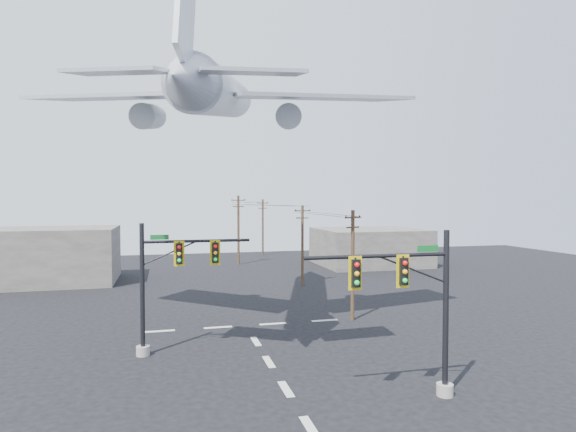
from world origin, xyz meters
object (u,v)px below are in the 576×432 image
object	(u,v)px
signal_mast_far	(166,285)
airliner	(219,95)
utility_pole_b	(302,244)
signal_mast_near	(418,309)
utility_pole_d	(263,226)
utility_pole_a	(353,263)
utility_pole_c	(238,228)

from	to	relation	value
signal_mast_far	airliner	xyz separation A→B (m)	(3.74, 5.66, 12.45)
signal_mast_far	airliner	distance (m)	14.18
utility_pole_b	airliner	world-z (taller)	airliner
utility_pole_b	signal_mast_near	bearing A→B (deg)	-89.94
utility_pole_b	utility_pole_d	world-z (taller)	utility_pole_d
signal_mast_far	airliner	size ratio (longest dim) A/B	0.27
utility_pole_d	airliner	world-z (taller)	airliner
utility_pole_a	utility_pole_b	size ratio (longest dim) A/B	0.98
signal_mast_far	utility_pole_b	size ratio (longest dim) A/B	0.91
utility_pole_a	utility_pole_d	distance (m)	43.63
utility_pole_b	airliner	size ratio (longest dim) A/B	0.29
signal_mast_near	utility_pole_b	distance (m)	29.49
utility_pole_a	airliner	bearing A→B (deg)	149.78
utility_pole_a	utility_pole_c	world-z (taller)	utility_pole_c
utility_pole_a	airliner	world-z (taller)	airliner
utility_pole_c	utility_pole_b	bearing A→B (deg)	-72.31
utility_pole_a	airliner	distance (m)	15.75
signal_mast_far	utility_pole_c	bearing A→B (deg)	75.47
utility_pole_c	airliner	distance (m)	34.81
utility_pole_d	airliner	distance (m)	45.79
utility_pole_a	utility_pole_d	xyz separation A→B (m)	(1.75, 43.59, 0.43)
utility_pole_a	utility_pole_c	xyz separation A→B (m)	(-3.79, 33.19, 0.70)
utility_pole_a	airliner	size ratio (longest dim) A/B	0.29
utility_pole_d	airliner	bearing A→B (deg)	-118.64
signal_mast_near	utility_pole_c	world-z (taller)	utility_pole_c
signal_mast_near	utility_pole_a	distance (m)	14.44
utility_pole_c	airliner	xyz separation A→B (m)	(-6.10, -32.28, 11.52)
signal_mast_near	signal_mast_far	world-z (taller)	signal_mast_far
signal_mast_near	utility_pole_b	bearing A→B (deg)	84.28
signal_mast_near	utility_pole_d	distance (m)	57.96
signal_mast_far	utility_pole_c	xyz separation A→B (m)	(9.84, 37.94, 0.93)
utility_pole_b	utility_pole_c	size ratio (longest dim) A/B	0.88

